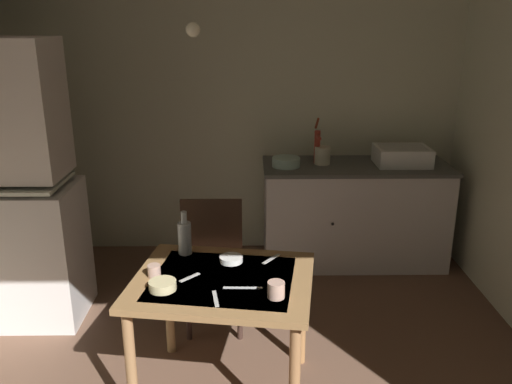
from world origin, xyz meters
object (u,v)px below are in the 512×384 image
object	(u,v)px
dining_table	(223,295)
chair_far_side	(214,263)
teacup_cream	(154,271)
glass_bottle	(185,237)
serving_bowl_wide	(231,259)
mixing_bowl_counter	(286,162)
sink_basin	(402,155)
hand_pump	(317,144)

from	to	relation	value
dining_table	chair_far_side	xyz separation A→B (m)	(-0.09, 0.62, -0.10)
teacup_cream	glass_bottle	world-z (taller)	glass_bottle
dining_table	serving_bowl_wide	distance (m)	0.24
serving_bowl_wide	glass_bottle	world-z (taller)	glass_bottle
mixing_bowl_counter	glass_bottle	size ratio (longest dim) A/B	0.88
mixing_bowl_counter	serving_bowl_wide	xyz separation A→B (m)	(-0.41, -1.48, -0.18)
glass_bottle	dining_table	bearing A→B (deg)	-53.54
mixing_bowl_counter	dining_table	distance (m)	1.76
sink_basin	teacup_cream	size ratio (longest dim) A/B	6.28
hand_pump	teacup_cream	bearing A→B (deg)	-121.79
mixing_bowl_counter	glass_bottle	bearing A→B (deg)	-116.76
mixing_bowl_counter	chair_far_side	bearing A→B (deg)	-116.98
hand_pump	chair_far_side	xyz separation A→B (m)	(-0.81, -1.16, -0.53)
sink_basin	chair_far_side	bearing A→B (deg)	-143.67
sink_basin	glass_bottle	bearing A→B (deg)	-139.63
serving_bowl_wide	glass_bottle	bearing A→B (deg)	156.76
sink_basin	teacup_cream	xyz separation A→B (m)	(-1.79, -1.71, -0.20)
mixing_bowl_counter	sink_basin	bearing A→B (deg)	2.94
mixing_bowl_counter	glass_bottle	world-z (taller)	glass_bottle
glass_bottle	mixing_bowl_counter	bearing A→B (deg)	63.24
sink_basin	hand_pump	bearing A→B (deg)	176.34
dining_table	chair_far_side	world-z (taller)	chair_far_side
chair_far_side	serving_bowl_wide	bearing A→B (deg)	-72.57
chair_far_side	hand_pump	bearing A→B (deg)	55.17
teacup_cream	serving_bowl_wide	bearing A→B (deg)	23.36
sink_basin	teacup_cream	world-z (taller)	sink_basin
dining_table	glass_bottle	xyz separation A→B (m)	(-0.24, 0.32, 0.21)
hand_pump	serving_bowl_wide	xyz separation A→B (m)	(-0.68, -1.57, -0.31)
mixing_bowl_counter	serving_bowl_wide	world-z (taller)	mixing_bowl_counter
hand_pump	dining_table	xyz separation A→B (m)	(-0.72, -1.77, -0.43)
serving_bowl_wide	glass_bottle	distance (m)	0.31
mixing_bowl_counter	dining_table	bearing A→B (deg)	-105.02
dining_table	serving_bowl_wide	bearing A→B (deg)	78.85
hand_pump	chair_far_side	distance (m)	1.51
hand_pump	dining_table	size ratio (longest dim) A/B	0.37
hand_pump	mixing_bowl_counter	distance (m)	0.31
chair_far_side	teacup_cream	distance (m)	0.70
hand_pump	serving_bowl_wide	bearing A→B (deg)	-113.24
dining_table	serving_bowl_wide	xyz separation A→B (m)	(0.04, 0.20, 0.12)
chair_far_side	glass_bottle	xyz separation A→B (m)	(-0.14, -0.30, 0.31)
hand_pump	chair_far_side	size ratio (longest dim) A/B	0.39
mixing_bowl_counter	chair_far_side	distance (m)	1.26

